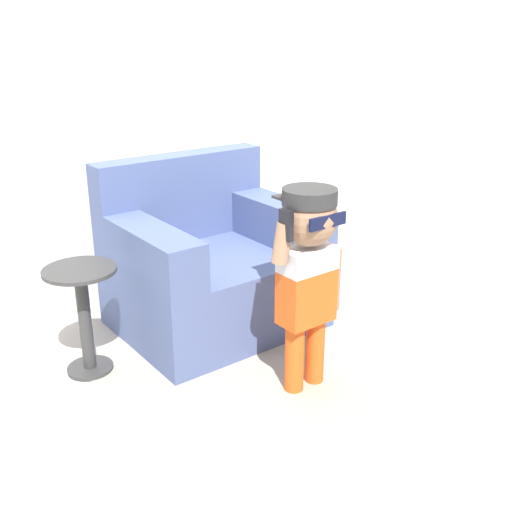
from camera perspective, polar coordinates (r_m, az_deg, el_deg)
The scene contains 6 objects.
ground_plane at distance 3.40m, azimuth -1.93°, elevation -7.06°, with size 10.00×10.00×0.00m, color #ADA89E.
wall_back at distance 3.63m, azimuth -8.95°, elevation 15.95°, with size 10.00×0.05×2.60m.
armchair at distance 3.38m, azimuth -4.30°, elevation -1.14°, with size 1.04×0.85×0.93m.
person_child at distance 2.64m, azimuth 4.97°, elevation -0.32°, with size 0.39×0.29×0.96m.
side_table at distance 3.00m, azimuth -16.07°, elevation -5.02°, with size 0.35×0.35×0.54m.
rug at distance 3.12m, azimuth 1.20°, elevation -9.77°, with size 1.62×1.24×0.01m.
Camera 1 is at (-1.73, -2.47, 1.59)m, focal length 42.00 mm.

